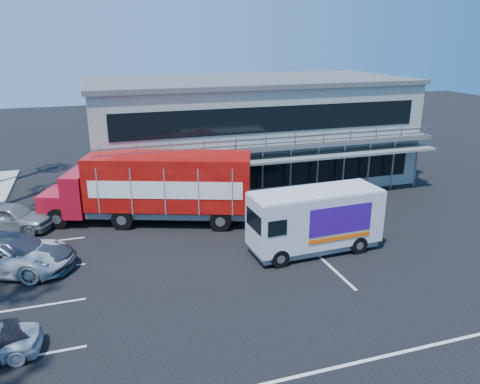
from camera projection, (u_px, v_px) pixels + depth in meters
name	position (u px, v px, depth m)	size (l,w,h in m)	color
ground	(293.00, 276.00, 20.68)	(120.00, 120.00, 0.00)	black
building	(248.00, 130.00, 33.90)	(22.40, 12.00, 7.30)	gray
red_truck	(155.00, 186.00, 26.08)	(11.86, 6.49, 3.92)	#A70D1D
white_van	(315.00, 220.00, 22.55)	(6.48, 2.45, 3.12)	silver
parked_car_c	(7.00, 254.00, 20.89)	(2.66, 5.78, 1.61)	silver
parked_car_d	(12.00, 253.00, 21.01)	(2.30, 5.66, 1.64)	#343945
parked_car_e	(10.00, 217.00, 25.33)	(1.82, 4.52, 1.54)	slate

